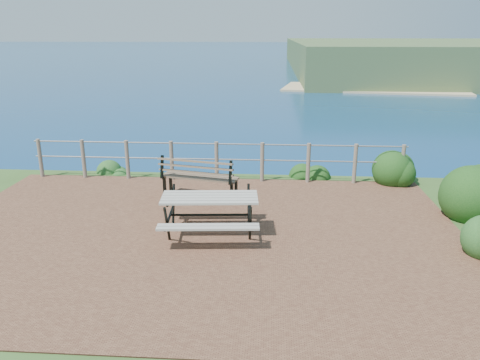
% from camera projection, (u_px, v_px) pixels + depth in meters
% --- Properties ---
extents(ground, '(10.00, 7.00, 0.12)m').
position_uv_depth(ground, '(196.00, 235.00, 8.77)').
color(ground, brown).
rests_on(ground, ground).
extents(ocean, '(1200.00, 1200.00, 0.00)m').
position_uv_depth(ocean, '(270.00, 41.00, 198.98)').
color(ocean, navy).
rests_on(ocean, ground).
extents(safety_railing, '(9.40, 0.10, 1.00)m').
position_uv_depth(safety_railing, '(217.00, 159.00, 11.79)').
color(safety_railing, '#6B5B4C').
rests_on(safety_railing, ground).
extents(picnic_table, '(1.81, 1.52, 0.74)m').
position_uv_depth(picnic_table, '(210.00, 211.00, 8.64)').
color(picnic_table, '#A5A094').
rests_on(picnic_table, ground).
extents(park_bench, '(1.80, 0.81, 0.99)m').
position_uv_depth(park_bench, '(200.00, 171.00, 10.53)').
color(park_bench, brown).
rests_on(park_bench, ground).
extents(shrub_right_front, '(1.34, 1.34, 1.91)m').
position_uv_depth(shrub_right_front, '(468.00, 211.00, 9.96)').
color(shrub_right_front, '#143F13').
rests_on(shrub_right_front, ground).
extents(shrub_right_edge, '(1.04, 1.04, 1.48)m').
position_uv_depth(shrub_right_edge, '(402.00, 182.00, 11.88)').
color(shrub_right_edge, '#143F13').
rests_on(shrub_right_edge, ground).
extents(shrub_lip_west, '(0.70, 0.70, 0.41)m').
position_uv_depth(shrub_lip_west, '(115.00, 172.00, 12.67)').
color(shrub_lip_west, '#1E5021').
rests_on(shrub_lip_west, ground).
extents(shrub_lip_east, '(0.80, 0.80, 0.55)m').
position_uv_depth(shrub_lip_east, '(308.00, 176.00, 12.37)').
color(shrub_lip_east, '#143F13').
rests_on(shrub_lip_east, ground).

